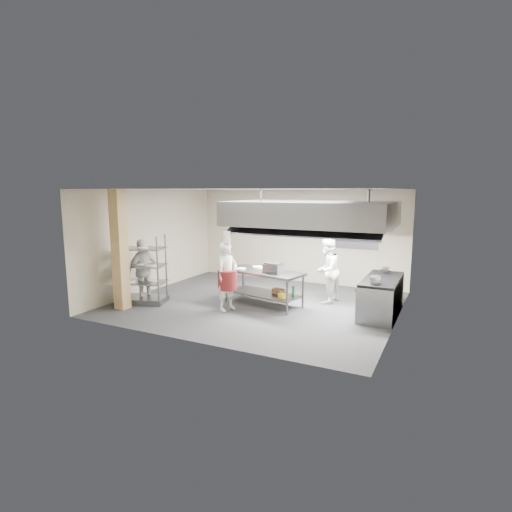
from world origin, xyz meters
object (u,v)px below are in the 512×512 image
at_px(pass_rack, 142,269).
at_px(cooking_range, 381,297).
at_px(island, 263,288).
at_px(chef_head, 227,277).
at_px(griddle, 274,268).
at_px(chef_line, 327,270).
at_px(chef_plating, 143,270).
at_px(stockpot, 376,279).

xyz_separation_m(pass_rack, cooking_range, (5.88, 1.76, -0.49)).
relative_size(island, pass_rack, 1.17).
bearing_deg(island, chef_head, -114.84).
xyz_separation_m(chef_head, griddle, (0.94, 0.72, 0.16)).
relative_size(pass_rack, chef_line, 1.04).
distance_m(cooking_range, chef_head, 3.78).
height_order(island, chef_head, chef_head).
bearing_deg(griddle, cooking_range, 21.65).
bearing_deg(griddle, chef_line, 51.39).
bearing_deg(chef_plating, pass_rack, 41.40).
bearing_deg(chef_line, griddle, -37.10).
bearing_deg(pass_rack, stockpot, -7.14).
height_order(island, pass_rack, pass_rack).
distance_m(island, chef_plating, 3.29).
relative_size(chef_head, chef_plating, 1.01).
distance_m(chef_line, chef_plating, 4.93).
bearing_deg(chef_head, cooking_range, -53.36).
relative_size(cooking_range, chef_head, 1.17).
bearing_deg(chef_line, chef_plating, -56.19).
distance_m(pass_rack, chef_line, 4.91).
bearing_deg(chef_head, chef_plating, 111.70).
relative_size(island, griddle, 4.76).
distance_m(pass_rack, stockpot, 5.94).
bearing_deg(chef_plating, chef_line, 123.16).
relative_size(cooking_range, stockpot, 8.84).
distance_m(chef_head, stockpot, 3.54).
xyz_separation_m(island, chef_plating, (-3.08, -1.07, 0.39)).
relative_size(cooking_range, griddle, 4.45).
bearing_deg(island, stockpot, 10.48).
relative_size(island, cooking_range, 1.07).
xyz_separation_m(chef_plating, griddle, (3.41, 0.97, 0.17)).
distance_m(island, cooking_range, 2.95).
bearing_deg(chef_head, griddle, -36.38).
relative_size(pass_rack, chef_head, 1.06).
bearing_deg(chef_line, pass_rack, -53.77).
bearing_deg(chef_plating, stockpot, 108.85).
bearing_deg(chef_plating, chef_head, 105.08).
height_order(chef_plating, griddle, chef_plating).
bearing_deg(cooking_range, stockpot, -95.67).
height_order(island, cooking_range, island).
height_order(chef_head, chef_line, chef_line).
xyz_separation_m(cooking_range, chef_line, (-1.48, 0.42, 0.46)).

